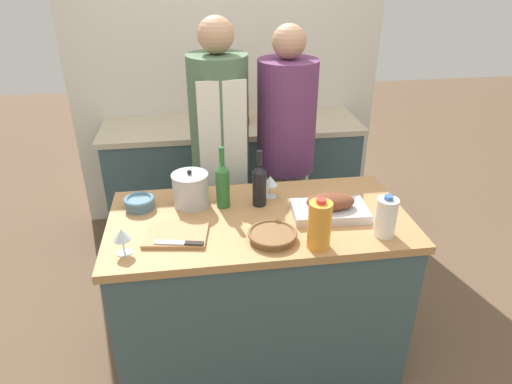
{
  "coord_description": "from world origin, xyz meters",
  "views": [
    {
      "loc": [
        -0.29,
        -1.9,
        2.05
      ],
      "look_at": [
        0.0,
        0.11,
        0.99
      ],
      "focal_mm": 32.0,
      "sensor_mm": 36.0,
      "label": 1
    }
  ],
  "objects": [
    {
      "name": "ground_plane",
      "position": [
        0.0,
        0.0,
        0.0
      ],
      "size": [
        12.0,
        12.0,
        0.0
      ],
      "primitive_type": "plane",
      "color": "brown"
    },
    {
      "name": "kitchen_island",
      "position": [
        0.0,
        0.0,
        0.46
      ],
      "size": [
        1.46,
        0.74,
        0.91
      ],
      "color": "#3D565B",
      "rests_on": "ground_plane"
    },
    {
      "name": "back_counter",
      "position": [
        0.0,
        1.38,
        0.46
      ],
      "size": [
        1.94,
        0.6,
        0.92
      ],
      "color": "#3D565B",
      "rests_on": "ground_plane"
    },
    {
      "name": "back_wall",
      "position": [
        0.0,
        1.73,
        1.27
      ],
      "size": [
        2.44,
        0.1,
        2.55
      ],
      "color": "silver",
      "rests_on": "ground_plane"
    },
    {
      "name": "roasting_pan",
      "position": [
        0.34,
        -0.03,
        0.96
      ],
      "size": [
        0.37,
        0.23,
        0.11
      ],
      "color": "#BCBCC1",
      "rests_on": "kitchen_island"
    },
    {
      "name": "wicker_basket",
      "position": [
        0.03,
        -0.2,
        0.93
      ],
      "size": [
        0.22,
        0.22,
        0.04
      ],
      "color": "brown",
      "rests_on": "kitchen_island"
    },
    {
      "name": "cutting_board",
      "position": [
        -0.4,
        -0.12,
        0.92
      ],
      "size": [
        0.31,
        0.25,
        0.02
      ],
      "color": "#AD7F51",
      "rests_on": "kitchen_island"
    },
    {
      "name": "stock_pot",
      "position": [
        -0.32,
        0.17,
        1.0
      ],
      "size": [
        0.18,
        0.18,
        0.19
      ],
      "color": "#B7B7BC",
      "rests_on": "kitchen_island"
    },
    {
      "name": "mixing_bowl",
      "position": [
        -0.58,
        0.17,
        0.94
      ],
      "size": [
        0.16,
        0.16,
        0.06
      ],
      "color": "slate",
      "rests_on": "kitchen_island"
    },
    {
      "name": "juice_jug",
      "position": [
        0.22,
        -0.29,
        1.02
      ],
      "size": [
        0.1,
        0.1,
        0.24
      ],
      "color": "orange",
      "rests_on": "kitchen_island"
    },
    {
      "name": "milk_jug",
      "position": [
        0.54,
        -0.24,
        1.0
      ],
      "size": [
        0.1,
        0.1,
        0.2
      ],
      "color": "white",
      "rests_on": "kitchen_island"
    },
    {
      "name": "wine_bottle_green",
      "position": [
        0.02,
        0.12,
        1.03
      ],
      "size": [
        0.07,
        0.07,
        0.3
      ],
      "color": "black",
      "rests_on": "kitchen_island"
    },
    {
      "name": "wine_bottle_dark",
      "position": [
        -0.16,
        0.13,
        1.04
      ],
      "size": [
        0.07,
        0.07,
        0.32
      ],
      "color": "#28662D",
      "rests_on": "kitchen_island"
    },
    {
      "name": "wine_glass_left",
      "position": [
        -0.62,
        -0.22,
        1.0
      ],
      "size": [
        0.08,
        0.08,
        0.12
      ],
      "color": "silver",
      "rests_on": "kitchen_island"
    },
    {
      "name": "wine_glass_right",
      "position": [
        0.09,
        0.2,
        1.0
      ],
      "size": [
        0.08,
        0.08,
        0.12
      ],
      "color": "silver",
      "rests_on": "kitchen_island"
    },
    {
      "name": "knife_chef",
      "position": [
        -0.38,
        -0.21,
        0.93
      ],
      "size": [
        0.22,
        0.07,
        0.01
      ],
      "color": "#B7B7BC",
      "rests_on": "cutting_board"
    },
    {
      "name": "stand_mixer",
      "position": [
        0.04,
        1.39,
        1.06
      ],
      "size": [
        0.18,
        0.14,
        0.32
      ],
      "color": "#B22323",
      "rests_on": "back_counter"
    },
    {
      "name": "condiment_bottle_tall",
      "position": [
        0.28,
        1.3,
        0.98
      ],
      "size": [
        0.06,
        0.06,
        0.13
      ],
      "color": "#B28E2D",
      "rests_on": "back_counter"
    },
    {
      "name": "condiment_bottle_short",
      "position": [
        0.27,
        1.43,
        1.0
      ],
      "size": [
        0.06,
        0.06,
        0.16
      ],
      "color": "#234C28",
      "rests_on": "back_counter"
    },
    {
      "name": "person_cook_aproned",
      "position": [
        -0.13,
        0.71,
        0.98
      ],
      "size": [
        0.35,
        0.36,
        1.76
      ],
      "rotation": [
        0.0,
        0.0,
        0.05
      ],
      "color": "beige",
      "rests_on": "ground_plane"
    },
    {
      "name": "person_cook_guest",
      "position": [
        0.28,
        0.75,
        0.94
      ],
      "size": [
        0.36,
        0.36,
        1.71
      ],
      "rotation": [
        0.0,
        0.0,
        -0.36
      ],
      "color": "beige",
      "rests_on": "ground_plane"
    }
  ]
}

